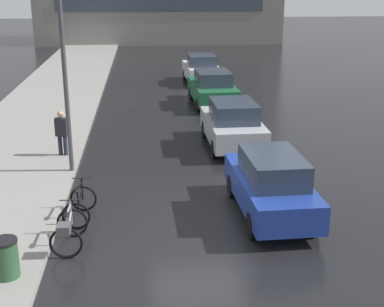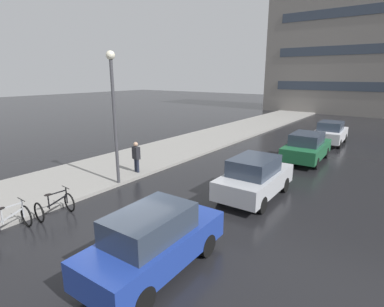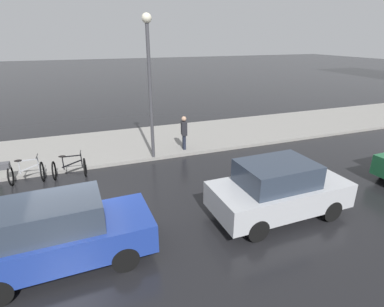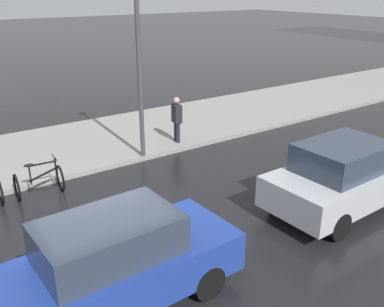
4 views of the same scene
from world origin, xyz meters
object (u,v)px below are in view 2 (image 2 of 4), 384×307
Objects in this scene: bicycle_second at (55,206)px; car_white at (330,133)px; car_blue at (154,241)px; bicycle_nearest at (4,220)px; car_green at (307,147)px; pedestrian at (136,156)px; streetlamp at (114,103)px; car_silver at (255,177)px.

car_white is (5.11, 18.29, 0.43)m from bicycle_second.
car_blue is at bearing -90.47° from car_white.
bicycle_nearest is 0.35× the size of car_white.
car_green reaches higher than bicycle_second.
car_blue reaches higher than pedestrian.
car_white is at bearing 68.95° from streetlamp.
car_silver is at bearing 7.95° from pedestrian.
bicycle_second is at bearing -105.60° from car_white.
pedestrian is at bearing 139.79° from car_blue.
pedestrian is at bearing -115.04° from car_white.
streetlamp reaches higher than car_blue.
car_blue is 5.97m from car_silver.
car_blue is (4.95, -0.13, 0.46)m from bicycle_second.
car_silver is at bearing -90.82° from car_white.
car_green is (0.10, 12.75, -0.02)m from car_blue.
pedestrian reaches higher than car_green.
bicycle_second is 4.98m from car_blue.
bicycle_second is at bearing 86.97° from bicycle_nearest.
car_silver is (5.01, 7.45, 0.37)m from bicycle_nearest.
car_green is (5.05, 12.62, 0.44)m from bicycle_second.
pedestrian is at bearing -172.05° from car_silver.
pedestrian is (-6.03, -0.84, 0.09)m from car_silver.
pedestrian is 0.29× the size of streetlamp.
car_green is 1.12× the size of car_white.
bicycle_second is 7.65m from car_silver.
bicycle_nearest is at bearing -163.56° from car_blue.
car_silver is at bearing 90.27° from car_blue.
pedestrian is (-6.21, -13.30, 0.12)m from car_white.
streetlamp is (-5.73, -14.89, 2.91)m from car_white.
car_silver reaches higher than bicycle_second.
car_silver is 0.70× the size of streetlamp.
pedestrian is at bearing -128.92° from car_green.
car_silver is at bearing 49.84° from bicycle_second.
car_silver reaches higher than car_blue.
bicycle_nearest is at bearing -123.92° from car_silver.
pedestrian reaches higher than car_white.
car_white is at bearing 75.38° from bicycle_nearest.
streetlamp is at bearing 147.65° from car_blue.
car_green is at bearing 70.16° from bicycle_nearest.
streetlamp reaches higher than car_silver.
car_green reaches higher than car_white.
streetlamp reaches higher than car_white.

